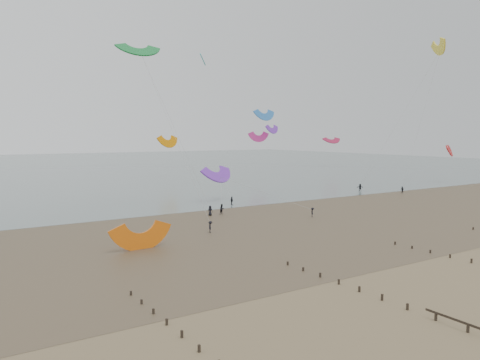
# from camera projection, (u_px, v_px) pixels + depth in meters

# --- Properties ---
(ground) EXTENTS (500.00, 500.00, 0.00)m
(ground) POSITION_uv_depth(u_px,v_px,m) (339.00, 305.00, 39.62)
(ground) COLOR brown
(ground) RESTS_ON ground
(sea_and_shore) EXTENTS (500.00, 665.00, 0.03)m
(sea_and_shore) POSITION_uv_depth(u_px,v_px,m) (144.00, 237.00, 66.21)
(sea_and_shore) COLOR #475654
(sea_and_shore) RESTS_ON ground
(kitesurfers) EXTENTS (130.73, 25.15, 1.90)m
(kitesurfers) POSITION_uv_depth(u_px,v_px,m) (278.00, 203.00, 92.51)
(kitesurfers) COLOR black
(kitesurfers) RESTS_ON ground
(grounded_kite) EXTENTS (7.19, 5.75, 3.81)m
(grounded_kite) POSITION_uv_depth(u_px,v_px,m) (142.00, 249.00, 59.05)
(grounded_kite) COLOR orange
(grounded_kite) RESTS_ON ground
(kites_airborne) EXTENTS (251.91, 129.96, 43.74)m
(kites_airborne) POSITION_uv_depth(u_px,v_px,m) (38.00, 106.00, 108.55)
(kites_airborne) COLOR blue
(kites_airborne) RESTS_ON ground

